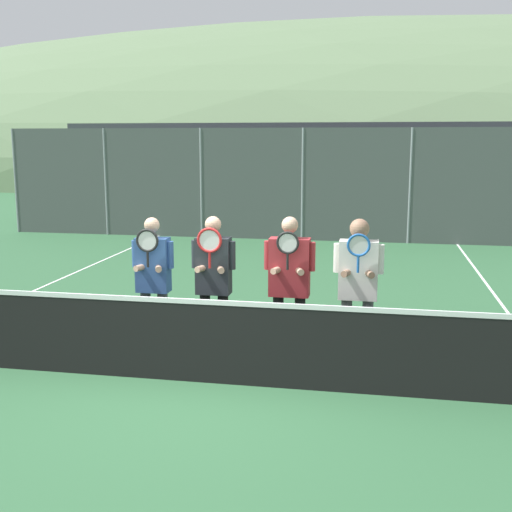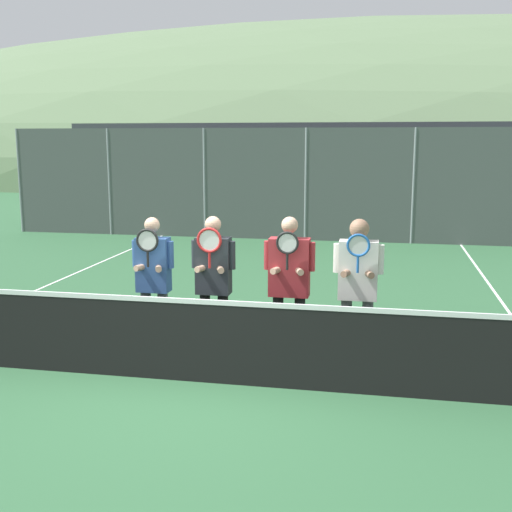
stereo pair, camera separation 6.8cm
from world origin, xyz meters
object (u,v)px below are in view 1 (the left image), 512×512
Objects in this scene: player_leftmost at (153,278)px; player_center_right at (289,279)px; player_center_left at (214,278)px; car_far_left at (196,195)px; car_left_of_center at (350,201)px; player_rightmost at (358,281)px.

player_leftmost is 0.97× the size of player_center_right.
car_far_left is at bearing 106.89° from player_center_left.
player_center_left is 0.93m from player_center_right.
car_left_of_center is (0.18, 12.39, -0.20)m from player_center_right.
player_rightmost is at bearing -87.04° from car_left_of_center.
player_leftmost reaches higher than car_left_of_center.
player_center_left is 0.44× the size of car_far_left.
player_center_left is 0.41× the size of car_left_of_center.
player_center_right is 0.41× the size of car_left_of_center.
player_rightmost is at bearing 0.97° from player_center_right.
car_left_of_center is at bearing 81.30° from player_leftmost.
car_far_left is (-5.65, 12.78, -0.15)m from player_rightmost.
car_far_left is (-3.90, 12.84, -0.13)m from player_center_left.
player_leftmost is at bearing 177.47° from player_center_left.
player_rightmost reaches higher than player_center_left.
player_rightmost is 13.97m from car_far_left.
car_left_of_center is at bearing 84.91° from player_center_left.
player_leftmost is at bearing -98.70° from car_left_of_center.
car_far_left is at bearing 113.83° from player_rightmost.
player_center_right is at bearing 2.67° from player_center_left.
player_center_left is 0.99× the size of player_center_right.
car_far_left is at bearing 175.38° from car_left_of_center.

